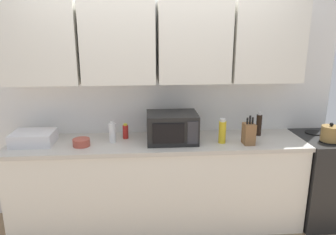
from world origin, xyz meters
The scene contains 12 objects.
wall_back_with_cabinets centered at (0.00, -0.07, 1.58)m, with size 3.73×0.38×2.60m.
counter_run centered at (0.00, -0.30, 0.45)m, with size 2.86×0.63×0.90m.
stove_range centered at (1.81, -0.32, 0.45)m, with size 0.76×0.64×0.91m.
kettle centered at (1.64, -0.46, 0.99)m, with size 0.17×0.17×0.18m.
microwave centered at (0.13, -0.32, 1.04)m, with size 0.48×0.37×0.28m.
dish_rack centered at (-1.17, -0.30, 0.96)m, with size 0.38×0.30×0.12m, color silver.
knife_block centered at (0.85, -0.45, 1.00)m, with size 0.10×0.12×0.28m.
bottle_yellow_mustard centered at (0.61, -0.40, 1.01)m, with size 0.07×0.07×0.24m.
bottle_soy_dark centered at (1.03, -0.20, 1.02)m, with size 0.06×0.06×0.25m.
bottle_red_sauce centered at (-0.32, -0.20, 0.97)m, with size 0.05×0.05×0.15m.
bottle_white_jar centered at (-0.43, -0.31, 1.00)m, with size 0.06×0.06×0.21m.
bowl_ceramic_small centered at (-0.72, -0.39, 0.93)m, with size 0.16×0.16×0.07m, color #B24C3D.
Camera 1 is at (-0.12, -3.22, 1.92)m, focal length 33.88 mm.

